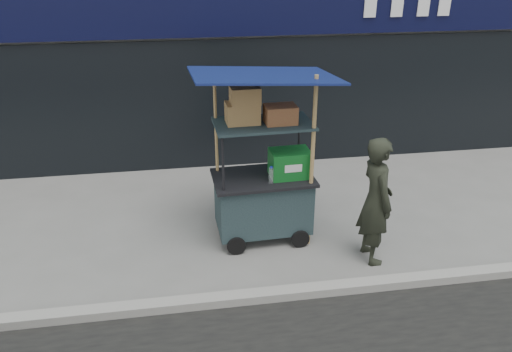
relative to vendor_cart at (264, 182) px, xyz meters
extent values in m
plane|color=slate|center=(0.13, -1.24, -0.88)|extent=(80.00, 80.00, 0.00)
cube|color=gray|center=(0.13, -1.44, -0.82)|extent=(80.00, 0.18, 0.12)
cube|color=black|center=(0.13, 2.62, 2.02)|extent=(15.68, 0.06, 0.90)
cube|color=black|center=(0.13, 2.66, 0.32)|extent=(15.68, 0.04, 2.40)
cube|color=#19272B|center=(-0.02, 0.01, -0.33)|extent=(1.34, 0.82, 0.76)
cylinder|color=black|center=(-0.46, -0.42, -0.75)|extent=(0.26, 0.07, 0.26)
cylinder|color=black|center=(0.45, -0.38, -0.75)|extent=(0.26, 0.07, 0.26)
cube|color=black|center=(-0.02, 0.01, 0.07)|extent=(1.43, 0.91, 0.04)
cylinder|color=black|center=(-0.60, -0.35, 0.46)|extent=(0.03, 0.03, 0.82)
cylinder|color=black|center=(0.59, -0.30, 0.46)|extent=(0.03, 0.03, 0.82)
cylinder|color=black|center=(-0.63, 0.31, 0.46)|extent=(0.03, 0.03, 0.82)
cylinder|color=black|center=(0.57, 0.36, 0.46)|extent=(0.03, 0.03, 0.82)
cube|color=#19272B|center=(-0.02, 0.01, 0.87)|extent=(1.34, 0.82, 0.03)
cylinder|color=olive|center=(0.59, -0.30, 0.35)|extent=(0.06, 0.06, 2.45)
cylinder|color=olive|center=(-0.63, 0.31, 0.29)|extent=(0.05, 0.05, 2.34)
cube|color=#0D0E4A|center=(-0.02, 0.01, 1.52)|extent=(1.91, 1.38, 0.22)
cube|color=#0E5A14|center=(0.35, -0.03, 0.28)|extent=(0.56, 0.40, 0.38)
cylinder|color=silver|center=(0.06, -0.21, 0.20)|extent=(0.07, 0.07, 0.22)
cylinder|color=#1A2DC7|center=(0.06, -0.21, 0.32)|extent=(0.04, 0.04, 0.02)
cube|color=olive|center=(-0.29, 0.05, 1.02)|extent=(0.45, 0.34, 0.27)
cube|color=olive|center=(0.20, -0.04, 1.00)|extent=(0.43, 0.32, 0.24)
cube|color=olive|center=(-0.26, 0.03, 1.26)|extent=(0.39, 0.30, 0.22)
imported|color=black|center=(1.34, -0.77, 0.00)|extent=(0.46, 0.67, 1.76)
camera|label=1|loc=(-1.10, -6.21, 3.06)|focal=35.00mm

